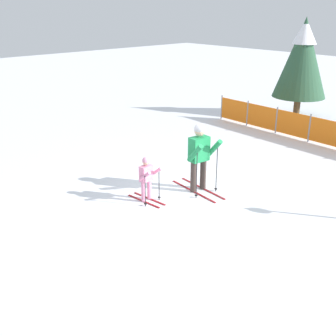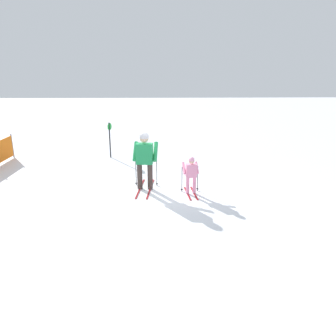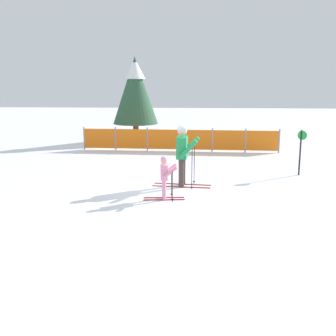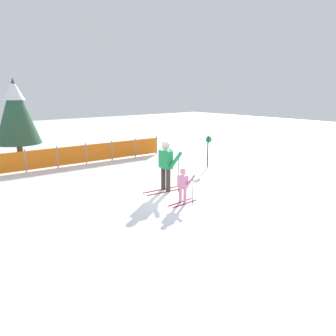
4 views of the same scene
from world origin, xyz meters
name	(u,v)px [view 4 (image 4 of 4)]	position (x,y,z in m)	size (l,w,h in m)	color
ground_plane	(166,194)	(0.00, 0.00, 0.00)	(60.00, 60.00, 0.00)	white
skier_adult	(166,161)	(0.22, 0.28, 1.02)	(1.64, 0.76, 1.71)	maroon
skier_child	(183,183)	(-0.20, -1.03, 0.63)	(1.03, 0.53, 1.09)	maroon
safety_fence	(86,154)	(-0.02, 5.85, 0.48)	(7.98, 0.39, 0.95)	gray
conifer_far	(16,110)	(-2.15, 8.56, 2.40)	(2.09, 2.09, 3.88)	#4C3823
trail_marker	(208,148)	(3.78, 1.79, 0.87)	(0.27, 0.13, 1.40)	black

